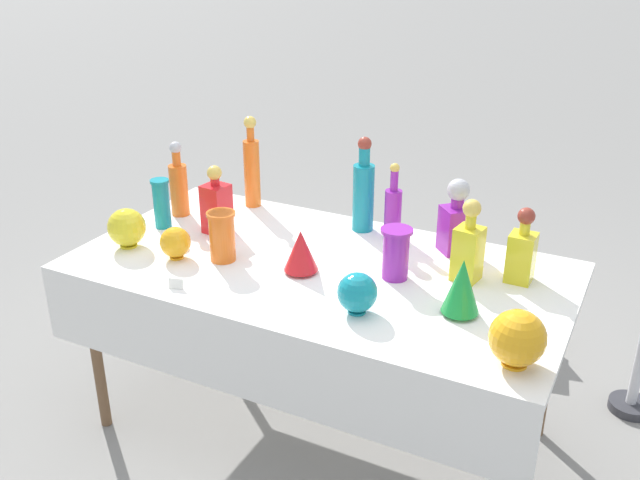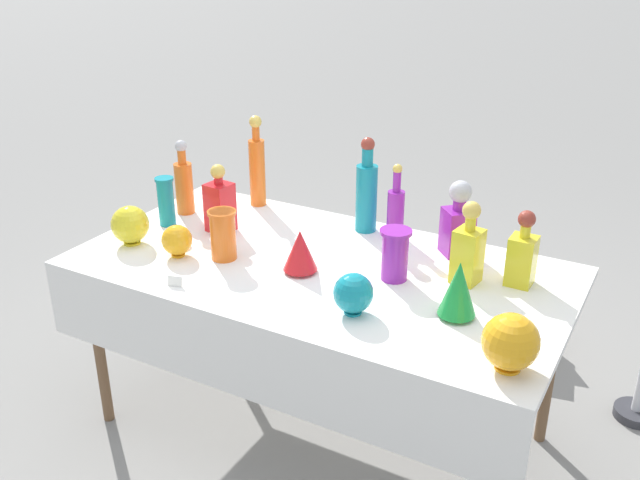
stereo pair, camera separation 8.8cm
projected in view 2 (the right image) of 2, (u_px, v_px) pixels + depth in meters
ground_plane at (320, 428)px, 2.96m from camera, size 40.00×40.00×0.00m
display_table at (316, 282)px, 2.65m from camera, size 1.83×0.96×0.76m
tall_bottle_0 at (396, 210)px, 2.83m from camera, size 0.07×0.07×0.31m
tall_bottle_1 at (184, 183)px, 3.07m from camera, size 0.08×0.08×0.33m
tall_bottle_2 at (257, 167)px, 3.14m from camera, size 0.07×0.07×0.41m
tall_bottle_3 at (367, 192)px, 2.88m from camera, size 0.09×0.09×0.39m
square_decanter_0 at (220, 203)px, 2.89m from camera, size 0.11×0.11×0.28m
square_decanter_1 at (522, 255)px, 2.46m from camera, size 0.09×0.09×0.28m
square_decanter_2 at (458, 222)px, 2.69m from camera, size 0.15×0.15×0.29m
square_decanter_3 at (468, 249)px, 2.47m from camera, size 0.10×0.10×0.30m
slender_vase_0 at (395, 253)px, 2.50m from camera, size 0.11×0.11×0.19m
slender_vase_1 at (223, 233)px, 2.66m from camera, size 0.11×0.11×0.19m
slender_vase_2 at (166, 200)px, 2.95m from camera, size 0.08×0.08×0.21m
fluted_vase_0 at (300, 250)px, 2.56m from camera, size 0.13×0.13×0.16m
fluted_vase_1 at (458, 289)px, 2.26m from camera, size 0.12×0.12×0.20m
round_bowl_0 at (511, 342)px, 2.00m from camera, size 0.16×0.16×0.17m
round_bowl_1 at (130, 225)px, 2.79m from camera, size 0.15×0.15×0.16m
round_bowl_2 at (177, 240)px, 2.69m from camera, size 0.12×0.12×0.12m
round_bowl_3 at (353, 293)px, 2.29m from camera, size 0.13×0.13×0.14m
price_tag_left at (175, 281)px, 2.49m from camera, size 0.05×0.03×0.04m
cardboard_box_behind_left at (480, 308)px, 3.57m from camera, size 0.49×0.37×0.38m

